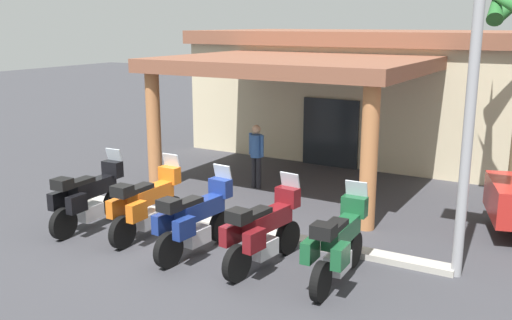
% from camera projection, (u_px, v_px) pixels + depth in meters
% --- Properties ---
extents(ground_plane, '(80.00, 80.00, 0.00)m').
position_uv_depth(ground_plane, '(198.00, 238.00, 11.94)').
color(ground_plane, '#38383D').
extents(motel_building, '(11.05, 11.25, 4.09)m').
position_uv_depth(motel_building, '(361.00, 90.00, 19.66)').
color(motel_building, beige).
rests_on(motel_building, ground_plane).
extents(motorcycle_black, '(0.71, 2.21, 1.61)m').
position_uv_depth(motorcycle_black, '(89.00, 197.00, 12.37)').
color(motorcycle_black, black).
rests_on(motorcycle_black, ground_plane).
extents(motorcycle_orange, '(0.70, 2.21, 1.61)m').
position_uv_depth(motorcycle_orange, '(147.00, 204.00, 11.88)').
color(motorcycle_orange, black).
rests_on(motorcycle_orange, ground_plane).
extents(motorcycle_blue, '(0.74, 2.21, 1.61)m').
position_uv_depth(motorcycle_blue, '(195.00, 220.00, 10.96)').
color(motorcycle_blue, black).
rests_on(motorcycle_blue, ground_plane).
extents(motorcycle_maroon, '(0.80, 2.21, 1.61)m').
position_uv_depth(motorcycle_maroon, '(263.00, 231.00, 10.37)').
color(motorcycle_maroon, black).
rests_on(motorcycle_maroon, ground_plane).
extents(motorcycle_green, '(0.71, 2.21, 1.61)m').
position_uv_depth(motorcycle_green, '(338.00, 244.00, 9.74)').
color(motorcycle_green, black).
rests_on(motorcycle_green, ground_plane).
extents(pedestrian, '(0.51, 0.32, 1.73)m').
position_uv_depth(pedestrian, '(256.00, 152.00, 15.35)').
color(pedestrian, black).
rests_on(pedestrian, ground_plane).
extents(roadside_sign, '(1.40, 0.18, 6.50)m').
position_uv_depth(roadside_sign, '(478.00, 22.00, 9.17)').
color(roadside_sign, '#99999E').
rests_on(roadside_sign, ground_plane).
extents(curb_strip, '(9.10, 0.36, 0.12)m').
position_uv_depth(curb_strip, '(236.00, 228.00, 12.37)').
color(curb_strip, '#ADA89E').
rests_on(curb_strip, ground_plane).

